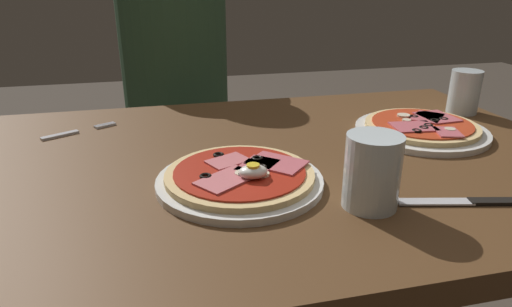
{
  "coord_description": "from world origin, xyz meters",
  "views": [
    {
      "loc": [
        -0.22,
        -0.74,
        1.04
      ],
      "look_at": [
        -0.06,
        -0.05,
        0.75
      ],
      "focal_mm": 31.88,
      "sensor_mm": 36.0,
      "label": 1
    }
  ],
  "objects_px": {
    "pizza_foreground": "(240,178)",
    "fork": "(74,132)",
    "pizza_across_left": "(421,128)",
    "diner_person": "(179,130)",
    "knife": "(474,202)",
    "water_glass_near": "(372,176)",
    "dining_table": "(279,212)",
    "water_glass_far": "(464,95)"
  },
  "relations": [
    {
      "from": "pizza_foreground",
      "to": "fork",
      "type": "bearing_deg",
      "value": 132.12
    },
    {
      "from": "pizza_across_left",
      "to": "diner_person",
      "type": "bearing_deg",
      "value": 126.7
    },
    {
      "from": "fork",
      "to": "knife",
      "type": "height_order",
      "value": "knife"
    },
    {
      "from": "knife",
      "to": "water_glass_near",
      "type": "bearing_deg",
      "value": 168.81
    },
    {
      "from": "pizza_across_left",
      "to": "fork",
      "type": "height_order",
      "value": "pizza_across_left"
    },
    {
      "from": "water_glass_near",
      "to": "pizza_across_left",
      "type": "bearing_deg",
      "value": 46.67
    },
    {
      "from": "dining_table",
      "to": "pizza_foreground",
      "type": "xyz_separation_m",
      "value": [
        -0.1,
        -0.1,
        0.13
      ]
    },
    {
      "from": "water_glass_far",
      "to": "diner_person",
      "type": "height_order",
      "value": "diner_person"
    },
    {
      "from": "fork",
      "to": "water_glass_near",
      "type": "bearing_deg",
      "value": -43.29
    },
    {
      "from": "dining_table",
      "to": "water_glass_near",
      "type": "xyz_separation_m",
      "value": [
        0.07,
        -0.21,
        0.16
      ]
    },
    {
      "from": "dining_table",
      "to": "water_glass_near",
      "type": "height_order",
      "value": "water_glass_near"
    },
    {
      "from": "pizza_across_left",
      "to": "fork",
      "type": "xyz_separation_m",
      "value": [
        -0.71,
        0.17,
        -0.01
      ]
    },
    {
      "from": "knife",
      "to": "fork",
      "type": "bearing_deg",
      "value": 142.87
    },
    {
      "from": "water_glass_far",
      "to": "diner_person",
      "type": "distance_m",
      "value": 0.84
    },
    {
      "from": "water_glass_near",
      "to": "fork",
      "type": "distance_m",
      "value": 0.63
    },
    {
      "from": "fork",
      "to": "diner_person",
      "type": "distance_m",
      "value": 0.54
    },
    {
      "from": "dining_table",
      "to": "water_glass_far",
      "type": "distance_m",
      "value": 0.55
    },
    {
      "from": "fork",
      "to": "diner_person",
      "type": "xyz_separation_m",
      "value": [
        0.24,
        0.45,
        -0.16
      ]
    },
    {
      "from": "knife",
      "to": "diner_person",
      "type": "height_order",
      "value": "diner_person"
    },
    {
      "from": "water_glass_far",
      "to": "knife",
      "type": "xyz_separation_m",
      "value": [
        -0.28,
        -0.41,
        -0.04
      ]
    },
    {
      "from": "pizza_across_left",
      "to": "diner_person",
      "type": "height_order",
      "value": "diner_person"
    },
    {
      "from": "dining_table",
      "to": "fork",
      "type": "bearing_deg",
      "value": 150.38
    },
    {
      "from": "water_glass_far",
      "to": "fork",
      "type": "xyz_separation_m",
      "value": [
        -0.89,
        0.05,
        -0.04
      ]
    },
    {
      "from": "pizza_across_left",
      "to": "water_glass_near",
      "type": "height_order",
      "value": "water_glass_near"
    },
    {
      "from": "pizza_foreground",
      "to": "water_glass_near",
      "type": "height_order",
      "value": "water_glass_near"
    },
    {
      "from": "pizza_foreground",
      "to": "knife",
      "type": "bearing_deg",
      "value": -23.7
    },
    {
      "from": "dining_table",
      "to": "pizza_across_left",
      "type": "distance_m",
      "value": 0.35
    },
    {
      "from": "diner_person",
      "to": "pizza_foreground",
      "type": "bearing_deg",
      "value": 93.56
    },
    {
      "from": "dining_table",
      "to": "knife",
      "type": "xyz_separation_m",
      "value": [
        0.22,
        -0.24,
        0.12
      ]
    },
    {
      "from": "diner_person",
      "to": "pizza_across_left",
      "type": "bearing_deg",
      "value": 126.7
    },
    {
      "from": "dining_table",
      "to": "knife",
      "type": "bearing_deg",
      "value": -47.28
    },
    {
      "from": "water_glass_far",
      "to": "fork",
      "type": "bearing_deg",
      "value": 176.61
    },
    {
      "from": "dining_table",
      "to": "water_glass_far",
      "type": "xyz_separation_m",
      "value": [
        0.5,
        0.17,
        0.16
      ]
    },
    {
      "from": "water_glass_far",
      "to": "diner_person",
      "type": "bearing_deg",
      "value": 141.89
    },
    {
      "from": "pizza_across_left",
      "to": "knife",
      "type": "bearing_deg",
      "value": -108.2
    },
    {
      "from": "pizza_across_left",
      "to": "diner_person",
      "type": "distance_m",
      "value": 0.8
    },
    {
      "from": "water_glass_far",
      "to": "diner_person",
      "type": "relative_size",
      "value": 0.09
    },
    {
      "from": "dining_table",
      "to": "water_glass_near",
      "type": "relative_size",
      "value": 10.61
    },
    {
      "from": "pizza_across_left",
      "to": "knife",
      "type": "height_order",
      "value": "pizza_across_left"
    },
    {
      "from": "dining_table",
      "to": "water_glass_far",
      "type": "relative_size",
      "value": 11.3
    },
    {
      "from": "knife",
      "to": "dining_table",
      "type": "bearing_deg",
      "value": 132.72
    },
    {
      "from": "pizza_across_left",
      "to": "water_glass_far",
      "type": "relative_size",
      "value": 2.67
    }
  ]
}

